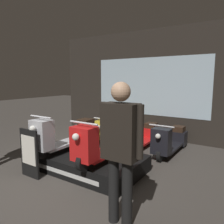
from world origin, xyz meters
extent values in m
plane|color=#423D38|center=(0.00, 0.00, 0.00)|extent=(30.00, 30.00, 0.00)
cube|color=#28231E|center=(0.00, 3.85, 1.60)|extent=(6.40, 0.08, 3.20)
cube|color=silver|center=(0.00, 3.80, 1.55)|extent=(3.52, 0.01, 1.70)
cube|color=black|center=(-0.05, 0.92, 0.15)|extent=(2.27, 1.26, 0.30)
cube|color=silver|center=(-0.05, 0.29, 0.14)|extent=(1.59, 0.01, 0.08)
cylinder|color=black|center=(-0.57, 0.27, 0.46)|extent=(0.09, 0.31, 0.31)
cylinder|color=black|center=(-0.57, 1.57, 0.46)|extent=(0.09, 0.31, 0.31)
cube|color=#BCBCC1|center=(-0.57, 0.92, 0.45)|extent=(0.37, 1.21, 0.05)
cube|color=#BCBCC1|center=(-0.57, 0.29, 0.75)|extent=(0.39, 0.28, 0.55)
cube|color=#BCBCC1|center=(-0.57, 1.55, 0.54)|extent=(0.40, 0.33, 0.36)
cube|color=black|center=(-0.57, 1.54, 0.78)|extent=(0.29, 0.29, 0.14)
cylinder|color=silver|center=(-0.57, 0.28, 1.09)|extent=(0.55, 0.03, 0.03)
sphere|color=white|center=(-0.57, 0.10, 0.91)|extent=(0.11, 0.11, 0.11)
cylinder|color=black|center=(0.46, 0.27, 0.46)|extent=(0.09, 0.31, 0.31)
cylinder|color=black|center=(0.46, 1.57, 0.46)|extent=(0.09, 0.31, 0.31)
cube|color=red|center=(0.46, 0.92, 0.45)|extent=(0.37, 1.21, 0.05)
cube|color=red|center=(0.46, 0.29, 0.75)|extent=(0.39, 0.28, 0.55)
cube|color=red|center=(0.46, 1.55, 0.54)|extent=(0.40, 0.33, 0.36)
cube|color=black|center=(0.46, 1.54, 0.78)|extent=(0.29, 0.29, 0.14)
cylinder|color=silver|center=(0.46, 0.28, 1.09)|extent=(0.55, 0.03, 0.03)
sphere|color=white|center=(0.46, 0.10, 0.91)|extent=(0.11, 0.11, 0.11)
cylinder|color=black|center=(-0.47, 2.08, 0.15)|extent=(0.09, 0.31, 0.31)
cylinder|color=black|center=(-0.47, 3.38, 0.15)|extent=(0.09, 0.31, 0.31)
cube|color=yellow|center=(-0.47, 2.73, 0.15)|extent=(0.37, 1.21, 0.05)
cube|color=yellow|center=(-0.47, 2.10, 0.45)|extent=(0.39, 0.28, 0.55)
cube|color=yellow|center=(-0.47, 3.36, 0.24)|extent=(0.40, 0.33, 0.36)
cube|color=black|center=(-0.47, 3.35, 0.48)|extent=(0.29, 0.29, 0.14)
cylinder|color=silver|center=(-0.47, 2.09, 0.79)|extent=(0.55, 0.03, 0.03)
sphere|color=white|center=(-0.47, 1.91, 0.60)|extent=(0.11, 0.11, 0.11)
cylinder|color=black|center=(0.29, 2.08, 0.15)|extent=(0.09, 0.31, 0.31)
cylinder|color=black|center=(0.29, 3.38, 0.15)|extent=(0.09, 0.31, 0.31)
cube|color=red|center=(0.29, 2.73, 0.15)|extent=(0.37, 1.21, 0.05)
cube|color=red|center=(0.29, 2.10, 0.45)|extent=(0.39, 0.28, 0.55)
cube|color=red|center=(0.29, 3.36, 0.24)|extent=(0.40, 0.33, 0.36)
cube|color=black|center=(0.29, 3.35, 0.48)|extent=(0.29, 0.29, 0.14)
cylinder|color=silver|center=(0.29, 2.09, 0.79)|extent=(0.55, 0.03, 0.03)
sphere|color=white|center=(0.29, 1.91, 0.60)|extent=(0.11, 0.11, 0.11)
cylinder|color=black|center=(1.06, 2.08, 0.15)|extent=(0.09, 0.31, 0.31)
cylinder|color=black|center=(1.06, 3.38, 0.15)|extent=(0.09, 0.31, 0.31)
cube|color=black|center=(1.06, 2.73, 0.15)|extent=(0.37, 1.21, 0.05)
cube|color=black|center=(1.06, 2.10, 0.45)|extent=(0.39, 0.28, 0.55)
cube|color=black|center=(1.06, 3.36, 0.24)|extent=(0.40, 0.33, 0.36)
cube|color=black|center=(1.06, 3.35, 0.48)|extent=(0.29, 0.29, 0.14)
cylinder|color=silver|center=(1.06, 2.09, 0.79)|extent=(0.55, 0.03, 0.03)
sphere|color=white|center=(1.06, 1.91, 0.60)|extent=(0.11, 0.11, 0.11)
cylinder|color=black|center=(1.30, -0.15, 0.42)|extent=(0.13, 0.13, 0.84)
cylinder|color=black|center=(1.49, -0.15, 0.42)|extent=(0.13, 0.13, 0.84)
cube|color=black|center=(1.40, -0.15, 1.17)|extent=(0.42, 0.24, 0.66)
cylinder|color=black|center=(1.15, -0.15, 1.19)|extent=(0.08, 0.08, 0.61)
cylinder|color=black|center=(1.65, -0.15, 1.19)|extent=(0.08, 0.08, 0.61)
sphere|color=tan|center=(1.40, -0.15, 1.63)|extent=(0.23, 0.23, 0.23)
cube|color=black|center=(-0.64, 0.06, 0.44)|extent=(0.45, 0.04, 0.89)
cube|color=white|center=(-0.64, 0.04, 0.51)|extent=(0.37, 0.01, 0.53)
camera|label=1|loc=(2.67, -2.27, 1.77)|focal=35.00mm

